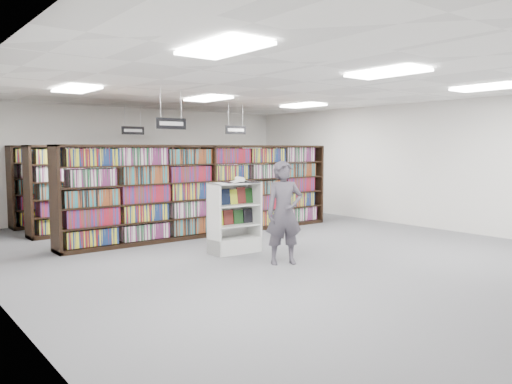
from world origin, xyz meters
TOP-DOWN VIEW (x-y plane):
  - floor at (0.00, 0.00)m, footprint 12.00×12.00m
  - ceiling at (0.00, 0.00)m, footprint 10.00×12.00m
  - wall_back at (0.00, 6.00)m, footprint 10.00×0.10m
  - wall_right at (5.00, 0.00)m, footprint 0.10×12.00m
  - bookshelf_row_near at (0.00, 2.00)m, footprint 7.00×0.60m
  - bookshelf_row_mid at (0.00, 4.00)m, footprint 7.00×0.60m
  - bookshelf_row_far at (0.00, 5.70)m, footprint 7.00×0.60m
  - aisle_sign_left at (-1.50, 1.00)m, footprint 0.65×0.02m
  - aisle_sign_right at (1.50, 3.00)m, footprint 0.65×0.02m
  - aisle_sign_center at (-0.50, 5.00)m, footprint 0.65×0.02m
  - troffer_front_left at (-3.00, -3.00)m, footprint 0.60×1.20m
  - troffer_front_center at (0.00, -3.00)m, footprint 0.60×1.20m
  - troffer_front_right at (3.00, -3.00)m, footprint 0.60×1.20m
  - troffer_back_left at (-3.00, 2.00)m, footprint 0.60×1.20m
  - troffer_back_center at (0.00, 2.00)m, footprint 0.60×1.20m
  - troffer_back_right at (3.00, 2.00)m, footprint 0.60×1.20m
  - endcap_display at (-0.69, 0.03)m, footprint 1.00×0.53m
  - open_book at (-0.59, -0.05)m, footprint 0.76×0.57m
  - shopper at (-0.57, -1.31)m, footprint 0.78×0.66m

SIDE VIEW (x-z plane):
  - floor at x=0.00m, z-range 0.00..0.00m
  - endcap_display at x=-0.69m, z-range -0.22..1.15m
  - shopper at x=-0.57m, z-range 0.00..1.81m
  - bookshelf_row_near at x=0.00m, z-range 0.00..2.10m
  - bookshelf_row_mid at x=0.00m, z-range 0.00..2.10m
  - bookshelf_row_far at x=0.00m, z-range 0.00..2.10m
  - open_book at x=-0.59m, z-range 1.33..1.46m
  - wall_back at x=0.00m, z-range 0.00..3.20m
  - wall_right at x=5.00m, z-range 0.00..3.20m
  - aisle_sign_left at x=-1.50m, z-range 2.13..2.93m
  - aisle_sign_right at x=1.50m, z-range 2.13..2.93m
  - aisle_sign_center at x=-0.50m, z-range 2.13..2.93m
  - troffer_front_left at x=-3.00m, z-range 3.14..3.18m
  - troffer_front_center at x=0.00m, z-range 3.14..3.18m
  - troffer_front_right at x=3.00m, z-range 3.14..3.18m
  - troffer_back_left at x=-3.00m, z-range 3.14..3.18m
  - troffer_back_center at x=0.00m, z-range 3.14..3.18m
  - troffer_back_right at x=3.00m, z-range 3.14..3.18m
  - ceiling at x=0.00m, z-range 3.15..3.25m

